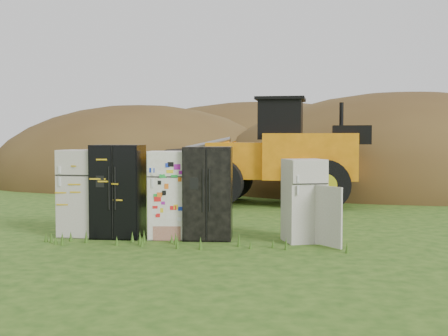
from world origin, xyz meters
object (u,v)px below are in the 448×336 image
(fridge_sticker, at_px, (169,194))
(fridge_open_door, at_px, (304,200))
(fridge_leftmost, at_px, (82,193))
(fridge_black_side, at_px, (118,191))
(fridge_dark_mid, at_px, (208,193))
(wheel_loader, at_px, (254,151))

(fridge_sticker, relative_size, fridge_open_door, 1.09)
(fridge_leftmost, bearing_deg, fridge_black_side, -1.24)
(fridge_dark_mid, height_order, wheel_loader, wheel_loader)
(fridge_leftmost, relative_size, fridge_open_door, 1.10)
(wheel_loader, bearing_deg, fridge_dark_mid, -91.28)
(fridge_open_door, distance_m, wheel_loader, 6.77)
(fridge_black_side, xyz_separation_m, fridge_open_door, (3.91, 0.03, -0.14))
(fridge_open_door, bearing_deg, wheel_loader, 83.54)
(fridge_leftmost, distance_m, wheel_loader, 7.26)
(fridge_black_side, relative_size, wheel_loader, 0.28)
(fridge_sticker, relative_size, wheel_loader, 0.26)
(fridge_open_door, bearing_deg, fridge_dark_mid, 158.60)
(fridge_leftmost, distance_m, fridge_black_side, 0.84)
(fridge_leftmost, height_order, fridge_open_door, fridge_leftmost)
(fridge_black_side, bearing_deg, wheel_loader, 67.82)
(fridge_leftmost, height_order, fridge_black_side, fridge_black_side)
(fridge_dark_mid, bearing_deg, fridge_black_side, 177.14)
(fridge_sticker, bearing_deg, fridge_open_door, -8.61)
(fridge_open_door, bearing_deg, fridge_leftmost, 159.50)
(fridge_leftmost, distance_m, fridge_dark_mid, 2.77)
(fridge_leftmost, bearing_deg, fridge_sticker, 2.74)
(fridge_sticker, xyz_separation_m, wheel_loader, (1.21, 6.47, 0.78))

